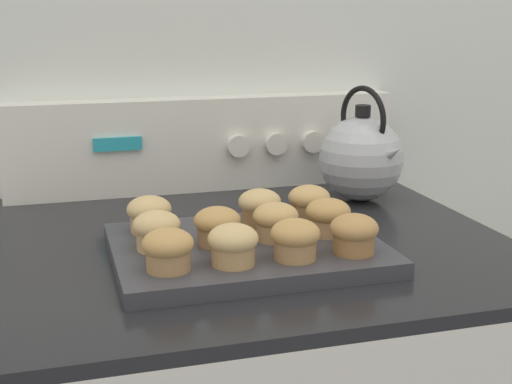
{
  "coord_description": "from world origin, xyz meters",
  "views": [
    {
      "loc": [
        -0.28,
        -0.63,
        1.22
      ],
      "look_at": [
        -0.02,
        0.27,
        0.98
      ],
      "focal_mm": 50.0,
      "sensor_mm": 36.0,
      "label": 1
    }
  ],
  "objects_px": {
    "muffin_r1_c3": "(328,216)",
    "muffin_r2_c3": "(309,202)",
    "muffin_r1_c1": "(217,226)",
    "muffin_r0_c3": "(354,233)",
    "muffin_r0_c0": "(168,249)",
    "tea_kettle": "(362,157)",
    "muffin_r2_c0": "(149,214)",
    "muffin_r1_c0": "(157,230)",
    "muffin_r1_c2": "(276,221)",
    "muffin_pan": "(246,249)",
    "muffin_r2_c2": "(260,206)",
    "muffin_r0_c1": "(233,244)",
    "muffin_r0_c2": "(295,239)"
  },
  "relations": [
    {
      "from": "muffin_r1_c2",
      "to": "muffin_r2_c3",
      "type": "relative_size",
      "value": 1.0
    },
    {
      "from": "muffin_r1_c3",
      "to": "muffin_r2_c0",
      "type": "height_order",
      "value": "same"
    },
    {
      "from": "muffin_r1_c1",
      "to": "muffin_r0_c3",
      "type": "bearing_deg",
      "value": -26.95
    },
    {
      "from": "muffin_r0_c2",
      "to": "muffin_r2_c0",
      "type": "xyz_separation_m",
      "value": [
        -0.16,
        0.17,
        0.0
      ]
    },
    {
      "from": "muffin_r0_c0",
      "to": "muffin_r0_c3",
      "type": "distance_m",
      "value": 0.25
    },
    {
      "from": "muffin_r1_c1",
      "to": "muffin_r2_c3",
      "type": "relative_size",
      "value": 1.0
    },
    {
      "from": "muffin_r0_c1",
      "to": "muffin_r1_c0",
      "type": "bearing_deg",
      "value": 134.46
    },
    {
      "from": "tea_kettle",
      "to": "muffin_r1_c2",
      "type": "bearing_deg",
      "value": -134.79
    },
    {
      "from": "muffin_r0_c0",
      "to": "tea_kettle",
      "type": "height_order",
      "value": "tea_kettle"
    },
    {
      "from": "muffin_r2_c0",
      "to": "tea_kettle",
      "type": "relative_size",
      "value": 0.31
    },
    {
      "from": "muffin_pan",
      "to": "muffin_r0_c1",
      "type": "bearing_deg",
      "value": -115.72
    },
    {
      "from": "muffin_r1_c2",
      "to": "muffin_r2_c0",
      "type": "height_order",
      "value": "same"
    },
    {
      "from": "muffin_r0_c0",
      "to": "muffin_r1_c1",
      "type": "distance_m",
      "value": 0.11
    },
    {
      "from": "muffin_r0_c0",
      "to": "muffin_r2_c2",
      "type": "relative_size",
      "value": 1.0
    },
    {
      "from": "muffin_r1_c0",
      "to": "muffin_r1_c1",
      "type": "height_order",
      "value": "same"
    },
    {
      "from": "muffin_r0_c1",
      "to": "muffin_r0_c3",
      "type": "bearing_deg",
      "value": -0.55
    },
    {
      "from": "muffin_pan",
      "to": "muffin_r1_c0",
      "type": "distance_m",
      "value": 0.13
    },
    {
      "from": "muffin_r2_c2",
      "to": "tea_kettle",
      "type": "bearing_deg",
      "value": 33.84
    },
    {
      "from": "muffin_r2_c0",
      "to": "muffin_pan",
      "type": "bearing_deg",
      "value": -34.58
    },
    {
      "from": "muffin_r0_c3",
      "to": "muffin_r1_c1",
      "type": "relative_size",
      "value": 1.0
    },
    {
      "from": "muffin_r1_c1",
      "to": "muffin_r1_c3",
      "type": "bearing_deg",
      "value": -0.12
    },
    {
      "from": "muffin_pan",
      "to": "muffin_r2_c2",
      "type": "distance_m",
      "value": 0.1
    },
    {
      "from": "muffin_r1_c2",
      "to": "muffin_r1_c1",
      "type": "bearing_deg",
      "value": 179.13
    },
    {
      "from": "muffin_r0_c3",
      "to": "muffin_r0_c1",
      "type": "bearing_deg",
      "value": 179.45
    },
    {
      "from": "muffin_r2_c0",
      "to": "muffin_r1_c0",
      "type": "bearing_deg",
      "value": -90.82
    },
    {
      "from": "muffin_r1_c0",
      "to": "muffin_r2_c2",
      "type": "distance_m",
      "value": 0.18
    },
    {
      "from": "muffin_r0_c2",
      "to": "tea_kettle",
      "type": "distance_m",
      "value": 0.4
    },
    {
      "from": "muffin_r2_c0",
      "to": "muffin_r1_c1",
      "type": "bearing_deg",
      "value": -45.95
    },
    {
      "from": "muffin_r0_c1",
      "to": "muffin_r1_c1",
      "type": "height_order",
      "value": "same"
    },
    {
      "from": "muffin_r0_c2",
      "to": "muffin_r2_c2",
      "type": "height_order",
      "value": "same"
    },
    {
      "from": "muffin_r0_c1",
      "to": "tea_kettle",
      "type": "height_order",
      "value": "tea_kettle"
    },
    {
      "from": "tea_kettle",
      "to": "muffin_pan",
      "type": "bearing_deg",
      "value": -139.63
    },
    {
      "from": "muffin_r0_c0",
      "to": "muffin_r0_c1",
      "type": "xyz_separation_m",
      "value": [
        0.08,
        -0.0,
        0.0
      ]
    },
    {
      "from": "muffin_r1_c3",
      "to": "muffin_r2_c3",
      "type": "height_order",
      "value": "same"
    },
    {
      "from": "muffin_r0_c3",
      "to": "muffin_r1_c0",
      "type": "bearing_deg",
      "value": 160.7
    },
    {
      "from": "muffin_r0_c2",
      "to": "muffin_r1_c1",
      "type": "height_order",
      "value": "same"
    },
    {
      "from": "muffin_r1_c2",
      "to": "muffin_pan",
      "type": "bearing_deg",
      "value": 178.39
    },
    {
      "from": "muffin_r1_c2",
      "to": "tea_kettle",
      "type": "bearing_deg",
      "value": 45.21
    },
    {
      "from": "tea_kettle",
      "to": "muffin_r1_c1",
      "type": "bearing_deg",
      "value": -143.42
    },
    {
      "from": "muffin_r0_c0",
      "to": "tea_kettle",
      "type": "relative_size",
      "value": 0.31
    },
    {
      "from": "muffin_r0_c2",
      "to": "muffin_r0_c3",
      "type": "relative_size",
      "value": 1.0
    },
    {
      "from": "muffin_r1_c3",
      "to": "tea_kettle",
      "type": "xyz_separation_m",
      "value": [
        0.16,
        0.24,
        0.03
      ]
    },
    {
      "from": "muffin_r0_c3",
      "to": "muffin_r2_c0",
      "type": "bearing_deg",
      "value": 145.72
    },
    {
      "from": "muffin_pan",
      "to": "muffin_r0_c2",
      "type": "bearing_deg",
      "value": -63.17
    },
    {
      "from": "muffin_r1_c2",
      "to": "tea_kettle",
      "type": "distance_m",
      "value": 0.34
    },
    {
      "from": "muffin_r1_c0",
      "to": "muffin_r1_c2",
      "type": "distance_m",
      "value": 0.17
    },
    {
      "from": "muffin_r0_c1",
      "to": "muffin_r1_c0",
      "type": "xyz_separation_m",
      "value": [
        -0.08,
        0.08,
        0.0
      ]
    },
    {
      "from": "muffin_r0_c1",
      "to": "muffin_r1_c0",
      "type": "distance_m",
      "value": 0.12
    },
    {
      "from": "muffin_r1_c2",
      "to": "muffin_r2_c2",
      "type": "bearing_deg",
      "value": 89.74
    },
    {
      "from": "muffin_r1_c1",
      "to": "muffin_r2_c2",
      "type": "bearing_deg",
      "value": 43.37
    }
  ]
}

